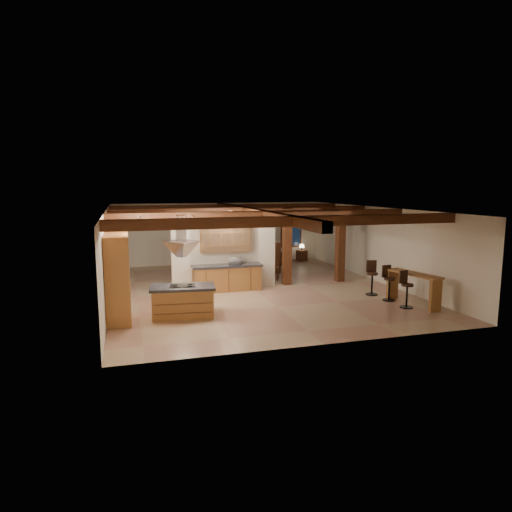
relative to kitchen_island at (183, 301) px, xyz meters
The scene contains 23 objects.
ground 4.01m from the kitchen_island, 42.93° to the left, with size 12.00×12.00×0.00m, color tan.
room_walls 4.20m from the kitchen_island, 42.93° to the left, with size 12.00×12.00×12.00m.
ceiling_beams 4.60m from the kitchen_island, 42.93° to the left, with size 10.00×12.00×0.28m.
timber_posts 6.43m from the kitchen_island, 30.67° to the left, with size 2.50×0.30×2.90m.
partition_wall 3.79m from the kitchen_island, 59.20° to the left, with size 3.80×0.18×2.20m, color silver.
pantry_cabinet 1.91m from the kitchen_island, behind, with size 0.67×1.60×2.40m.
back_counter 3.41m from the kitchen_island, 55.84° to the left, with size 2.50×0.66×0.94m.
upper_display_cabinet 3.84m from the kitchen_island, 57.64° to the left, with size 1.80×0.36×0.95m.
range_hood 1.33m from the kitchen_island, 135.00° to the right, with size 1.10×1.10×1.40m.
back_windows 10.41m from the kitchen_island, 56.53° to the left, with size 2.70×0.07×1.70m.
framed_art 8.85m from the kitchen_island, 80.71° to the left, with size 0.65×0.05×0.85m.
recessed_cans 2.57m from the kitchen_island, 63.90° to the left, with size 3.16×2.46×0.03m.
kitchen_island is the anchor object (origin of this frame).
dining_table 6.32m from the kitchen_island, 54.60° to the left, with size 1.93×1.08×0.68m, color #3E1E0F.
sofa 9.24m from the kitchen_island, 57.45° to the left, with size 2.12×0.83×0.62m, color black.
microwave 3.65m from the kitchen_island, 51.65° to the left, with size 0.43×0.29×0.24m, color #BBBBC0.
bar_counter 7.12m from the kitchen_island, ahead, with size 0.86×2.01×1.02m.
side_table 10.77m from the kitchen_island, 49.88° to the left, with size 0.42×0.42×0.53m, color #3C1A0F.
table_lamp 10.77m from the kitchen_island, 49.88° to the left, with size 0.26×0.26×0.30m.
bar_stool_a 6.75m from the kitchen_island, ahead, with size 0.41×0.42×1.14m.
bar_stool_b 6.67m from the kitchen_island, ahead, with size 0.40×0.41×1.15m.
bar_stool_c 6.61m from the kitchen_island, ahead, with size 0.43×0.44×1.17m.
dining_chairs 6.32m from the kitchen_island, 54.60° to the left, with size 2.63×2.63×1.32m.
Camera 1 is at (-4.43, -15.45, 3.70)m, focal length 32.00 mm.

